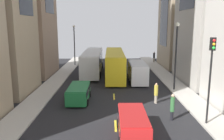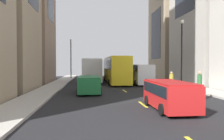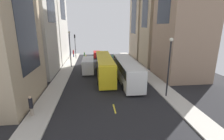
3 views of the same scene
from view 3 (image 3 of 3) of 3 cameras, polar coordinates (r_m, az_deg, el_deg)
ground_plane at (r=30.84m, az=-2.52°, el=-0.92°), size 41.47×41.47×0.00m
sidewalk_west at (r=32.21m, az=10.95°, el=-0.34°), size 2.42×44.00×0.15m
sidewalk_east at (r=31.23m, az=-16.42°, el=-1.19°), size 2.42×44.00×0.15m
lane_stripe_0 at (r=51.31m, az=-4.24°, el=5.60°), size 0.16×2.00×0.01m
lane_stripe_1 at (r=44.44m, az=-3.84°, el=4.10°), size 0.16×2.00×0.01m
lane_stripe_2 at (r=37.60m, az=-3.30°, el=2.05°), size 0.16×2.00×0.01m
lane_stripe_3 at (r=30.84m, az=-2.52°, el=-0.91°), size 0.16×2.00×0.01m
lane_stripe_4 at (r=24.22m, az=-1.30°, el=-5.50°), size 0.16×2.00×0.01m
lane_stripe_5 at (r=17.88m, az=0.86°, el=-13.42°), size 0.16×2.00×0.01m
building_west_0 at (r=47.21m, az=12.28°, el=22.20°), size 7.12×9.29×29.11m
city_bus_white at (r=25.82m, az=5.11°, el=0.44°), size 2.80×12.79×3.35m
streetcar_yellow at (r=27.71m, az=-2.67°, el=1.76°), size 2.70×13.28×3.59m
delivery_van_white at (r=31.19m, az=-8.37°, el=1.99°), size 2.25×5.98×2.58m
car_green_0 at (r=39.05m, az=1.61°, el=3.90°), size 2.07×4.42×1.51m
car_red_1 at (r=45.86m, az=-5.34°, el=5.62°), size 1.99×4.35×1.61m
pedestrian_waiting_curb at (r=17.68m, az=-26.56°, el=-11.05°), size 0.37×0.37×2.05m
pedestrian_crossing_near at (r=43.25m, az=-9.63°, el=5.10°), size 0.32×0.32×2.09m
pedestrian_crossing_mid at (r=39.35m, az=-9.20°, el=3.98°), size 0.36×0.36×1.94m
pedestrian_walking_far at (r=46.59m, az=-13.37°, el=5.81°), size 0.39×0.39×2.11m
traffic_light_near_corner at (r=43.88m, az=-12.85°, el=9.52°), size 0.32×0.44×6.27m
streetlamp_near at (r=34.86m, az=-14.56°, el=8.31°), size 0.44×0.44×7.40m
streetlamp_far at (r=20.33m, az=19.46°, el=2.83°), size 0.44×0.44×7.14m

